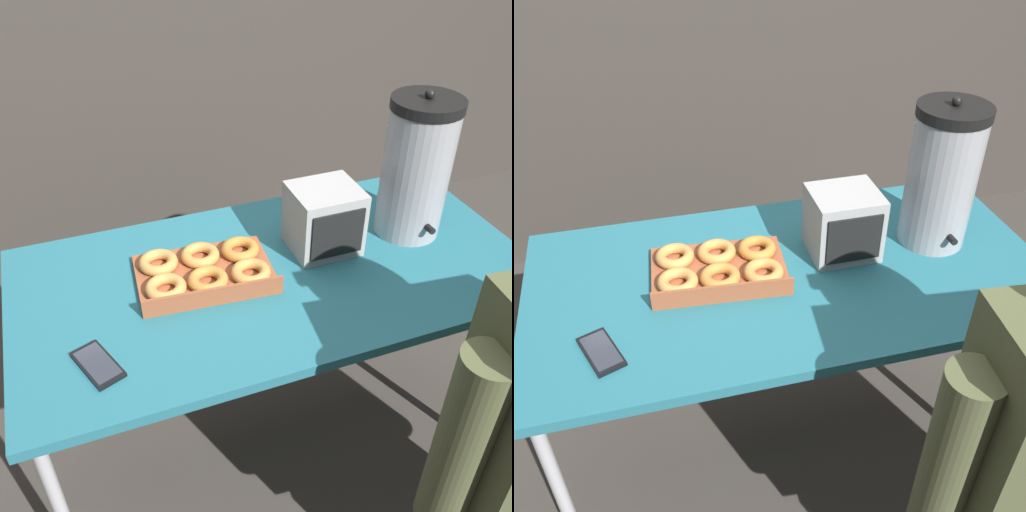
% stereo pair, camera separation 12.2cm
% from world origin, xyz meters
% --- Properties ---
extents(ground_plane, '(12.00, 12.00, 0.00)m').
position_xyz_m(ground_plane, '(0.00, 0.00, 0.00)').
color(ground_plane, '#3D3833').
extents(folding_table, '(1.35, 0.69, 0.70)m').
position_xyz_m(folding_table, '(0.00, 0.00, 0.66)').
color(folding_table, '#236675').
rests_on(folding_table, ground).
extents(donut_box, '(0.36, 0.27, 0.05)m').
position_xyz_m(donut_box, '(-0.18, 0.04, 0.73)').
color(donut_box, brown).
rests_on(donut_box, folding_table).
extents(coffee_urn, '(0.19, 0.21, 0.42)m').
position_xyz_m(coffee_urn, '(0.42, 0.05, 0.90)').
color(coffee_urn, '#939399').
rests_on(coffee_urn, folding_table).
extents(cell_phone, '(0.11, 0.15, 0.01)m').
position_xyz_m(cell_phone, '(-0.48, -0.18, 0.71)').
color(cell_phone, black).
rests_on(cell_phone, folding_table).
extents(space_heater, '(0.18, 0.17, 0.18)m').
position_xyz_m(space_heater, '(0.16, 0.05, 0.79)').
color(space_heater, '#9E9E9E').
rests_on(space_heater, folding_table).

